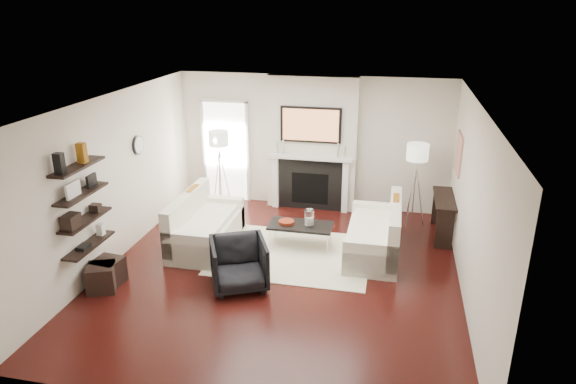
% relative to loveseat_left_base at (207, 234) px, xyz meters
% --- Properties ---
extents(room_envelope, '(6.00, 6.00, 6.00)m').
position_rel_loveseat_left_base_xyz_m(room_envelope, '(1.48, -0.71, 1.14)').
color(room_envelope, '#340D0B').
rests_on(room_envelope, ground).
extents(chimney_breast, '(1.80, 0.25, 2.70)m').
position_rel_loveseat_left_base_xyz_m(chimney_breast, '(1.48, 2.17, 1.14)').
color(chimney_breast, silver).
rests_on(chimney_breast, floor).
extents(fireplace_surround, '(1.30, 0.02, 1.04)m').
position_rel_loveseat_left_base_xyz_m(fireplace_surround, '(1.48, 2.03, 0.31)').
color(fireplace_surround, black).
rests_on(fireplace_surround, floor).
extents(firebox, '(0.75, 0.02, 0.65)m').
position_rel_loveseat_left_base_xyz_m(firebox, '(1.48, 2.03, 0.24)').
color(firebox, black).
rests_on(firebox, floor).
extents(mantel_pilaster_l, '(0.12, 0.08, 1.10)m').
position_rel_loveseat_left_base_xyz_m(mantel_pilaster_l, '(0.76, 2.00, 0.34)').
color(mantel_pilaster_l, white).
rests_on(mantel_pilaster_l, floor).
extents(mantel_pilaster_r, '(0.12, 0.08, 1.10)m').
position_rel_loveseat_left_base_xyz_m(mantel_pilaster_r, '(2.20, 2.00, 0.34)').
color(mantel_pilaster_r, white).
rests_on(mantel_pilaster_r, floor).
extents(mantel_shelf, '(1.70, 0.18, 0.07)m').
position_rel_loveseat_left_base_xyz_m(mantel_shelf, '(1.48, 1.98, 0.91)').
color(mantel_shelf, white).
rests_on(mantel_shelf, chimney_breast).
extents(tv_body, '(1.20, 0.06, 0.70)m').
position_rel_loveseat_left_base_xyz_m(tv_body, '(1.48, 2.01, 1.57)').
color(tv_body, black).
rests_on(tv_body, chimney_breast).
extents(tv_screen, '(1.10, 0.00, 0.62)m').
position_rel_loveseat_left_base_xyz_m(tv_screen, '(1.48, 1.98, 1.57)').
color(tv_screen, '#BF723F').
rests_on(tv_screen, tv_body).
extents(candlestick_l_tall, '(0.04, 0.04, 0.30)m').
position_rel_loveseat_left_base_xyz_m(candlestick_l_tall, '(0.93, 1.99, 1.09)').
color(candlestick_l_tall, silver).
rests_on(candlestick_l_tall, mantel_shelf).
extents(candlestick_l_short, '(0.04, 0.04, 0.24)m').
position_rel_loveseat_left_base_xyz_m(candlestick_l_short, '(0.80, 1.99, 1.06)').
color(candlestick_l_short, silver).
rests_on(candlestick_l_short, mantel_shelf).
extents(candlestick_r_tall, '(0.04, 0.04, 0.30)m').
position_rel_loveseat_left_base_xyz_m(candlestick_r_tall, '(2.03, 1.99, 1.09)').
color(candlestick_r_tall, silver).
rests_on(candlestick_r_tall, mantel_shelf).
extents(candlestick_r_short, '(0.04, 0.04, 0.24)m').
position_rel_loveseat_left_base_xyz_m(candlestick_r_short, '(2.16, 1.99, 1.06)').
color(candlestick_r_short, silver).
rests_on(candlestick_r_short, mantel_shelf).
extents(hallway_panel, '(0.90, 0.02, 2.10)m').
position_rel_loveseat_left_base_xyz_m(hallway_panel, '(-0.37, 2.27, 0.84)').
color(hallway_panel, white).
rests_on(hallway_panel, floor).
extents(door_trim_l, '(0.06, 0.06, 2.16)m').
position_rel_loveseat_left_base_xyz_m(door_trim_l, '(-0.85, 2.25, 0.84)').
color(door_trim_l, white).
rests_on(door_trim_l, floor).
extents(door_trim_r, '(0.06, 0.06, 2.16)m').
position_rel_loveseat_left_base_xyz_m(door_trim_r, '(0.11, 2.25, 0.84)').
color(door_trim_r, white).
rests_on(door_trim_r, floor).
extents(door_trim_top, '(1.02, 0.06, 0.06)m').
position_rel_loveseat_left_base_xyz_m(door_trim_top, '(-0.37, 2.25, 1.92)').
color(door_trim_top, white).
rests_on(door_trim_top, wall_back).
extents(rug, '(2.60, 2.00, 0.01)m').
position_rel_loveseat_left_base_xyz_m(rug, '(1.55, -0.05, -0.20)').
color(rug, beige).
rests_on(rug, floor).
extents(loveseat_left_base, '(0.85, 1.80, 0.42)m').
position_rel_loveseat_left_base_xyz_m(loveseat_left_base, '(0.00, 0.00, 0.00)').
color(loveseat_left_base, white).
rests_on(loveseat_left_base, floor).
extents(loveseat_left_back, '(0.18, 1.80, 0.80)m').
position_rel_loveseat_left_base_xyz_m(loveseat_left_back, '(-0.33, 0.00, 0.32)').
color(loveseat_left_back, white).
rests_on(loveseat_left_back, floor).
extents(loveseat_left_arm_n, '(0.85, 0.18, 0.60)m').
position_rel_loveseat_left_base_xyz_m(loveseat_left_arm_n, '(0.00, -0.81, 0.09)').
color(loveseat_left_arm_n, white).
rests_on(loveseat_left_arm_n, floor).
extents(loveseat_left_arm_s, '(0.85, 0.18, 0.60)m').
position_rel_loveseat_left_base_xyz_m(loveseat_left_arm_s, '(0.00, 0.81, 0.09)').
color(loveseat_left_arm_s, white).
rests_on(loveseat_left_arm_s, floor).
extents(loveseat_left_cushion, '(0.63, 1.44, 0.10)m').
position_rel_loveseat_left_base_xyz_m(loveseat_left_cushion, '(0.05, 0.00, 0.26)').
color(loveseat_left_cushion, white).
rests_on(loveseat_left_cushion, loveseat_left_base).
extents(pillow_left_orange, '(0.10, 0.42, 0.42)m').
position_rel_loveseat_left_base_xyz_m(pillow_left_orange, '(-0.33, 0.30, 0.52)').
color(pillow_left_orange, '#8F5711').
rests_on(pillow_left_orange, loveseat_left_cushion).
extents(pillow_left_charcoal, '(0.10, 0.40, 0.40)m').
position_rel_loveseat_left_base_xyz_m(pillow_left_charcoal, '(-0.33, -0.30, 0.51)').
color(pillow_left_charcoal, black).
rests_on(pillow_left_charcoal, loveseat_left_cushion).
extents(loveseat_right_base, '(0.85, 1.80, 0.42)m').
position_rel_loveseat_left_base_xyz_m(loveseat_right_base, '(2.87, 0.28, 0.00)').
color(loveseat_right_base, white).
rests_on(loveseat_right_base, floor).
extents(loveseat_right_back, '(0.18, 1.80, 0.80)m').
position_rel_loveseat_left_base_xyz_m(loveseat_right_back, '(3.20, 0.28, 0.32)').
color(loveseat_right_back, white).
rests_on(loveseat_right_back, floor).
extents(loveseat_right_arm_n, '(0.85, 0.18, 0.60)m').
position_rel_loveseat_left_base_xyz_m(loveseat_right_arm_n, '(2.87, -0.53, 0.09)').
color(loveseat_right_arm_n, white).
rests_on(loveseat_right_arm_n, floor).
extents(loveseat_right_arm_s, '(0.85, 0.18, 0.60)m').
position_rel_loveseat_left_base_xyz_m(loveseat_right_arm_s, '(2.87, 1.09, 0.09)').
color(loveseat_right_arm_s, white).
rests_on(loveseat_right_arm_s, floor).
extents(loveseat_right_cushion, '(0.63, 1.44, 0.10)m').
position_rel_loveseat_left_base_xyz_m(loveseat_right_cushion, '(2.82, 0.28, 0.26)').
color(loveseat_right_cushion, white).
rests_on(loveseat_right_cushion, loveseat_right_base).
extents(pillow_right_orange, '(0.10, 0.42, 0.42)m').
position_rel_loveseat_left_base_xyz_m(pillow_right_orange, '(3.20, 0.58, 0.52)').
color(pillow_right_orange, '#8F5711').
rests_on(pillow_right_orange, loveseat_right_cushion).
extents(pillow_right_charcoal, '(0.10, 0.40, 0.40)m').
position_rel_loveseat_left_base_xyz_m(pillow_right_charcoal, '(3.20, -0.02, 0.51)').
color(pillow_right_charcoal, black).
rests_on(pillow_right_charcoal, loveseat_right_cushion).
extents(coffee_table, '(1.10, 0.55, 0.04)m').
position_rel_loveseat_left_base_xyz_m(coffee_table, '(1.62, 0.29, 0.19)').
color(coffee_table, black).
rests_on(coffee_table, floor).
extents(coffee_leg_nw, '(0.02, 0.02, 0.38)m').
position_rel_loveseat_left_base_xyz_m(coffee_leg_nw, '(1.12, 0.07, -0.02)').
color(coffee_leg_nw, silver).
rests_on(coffee_leg_nw, floor).
extents(coffee_leg_ne, '(0.02, 0.02, 0.38)m').
position_rel_loveseat_left_base_xyz_m(coffee_leg_ne, '(2.12, 0.07, -0.02)').
color(coffee_leg_ne, silver).
rests_on(coffee_leg_ne, floor).
extents(coffee_leg_sw, '(0.02, 0.02, 0.38)m').
position_rel_loveseat_left_base_xyz_m(coffee_leg_sw, '(1.12, 0.51, -0.02)').
color(coffee_leg_sw, silver).
rests_on(coffee_leg_sw, floor).
extents(coffee_leg_se, '(0.02, 0.02, 0.38)m').
position_rel_loveseat_left_base_xyz_m(coffee_leg_se, '(2.12, 0.51, -0.02)').
color(coffee_leg_se, silver).
rests_on(coffee_leg_se, floor).
extents(hurricane_glass, '(0.17, 0.17, 0.29)m').
position_rel_loveseat_left_base_xyz_m(hurricane_glass, '(1.77, 0.29, 0.35)').
color(hurricane_glass, white).
rests_on(hurricane_glass, coffee_table).
extents(hurricane_candle, '(0.10, 0.10, 0.14)m').
position_rel_loveseat_left_base_xyz_m(hurricane_candle, '(1.77, 0.29, 0.29)').
color(hurricane_candle, white).
rests_on(hurricane_candle, coffee_table).
extents(copper_bowl, '(0.27, 0.27, 0.05)m').
position_rel_loveseat_left_base_xyz_m(copper_bowl, '(1.37, 0.29, 0.24)').
color(copper_bowl, '#AA371C').
rests_on(copper_bowl, coffee_table).
extents(armchair, '(1.04, 1.01, 0.82)m').
position_rel_loveseat_left_base_xyz_m(armchair, '(0.98, -1.22, 0.20)').
color(armchair, black).
rests_on(armchair, floor).
extents(lamp_left_post, '(0.02, 0.02, 1.20)m').
position_rel_loveseat_left_base_xyz_m(lamp_left_post, '(-0.37, 1.84, 0.39)').
color(lamp_left_post, silver).
rests_on(lamp_left_post, floor).
extents(lamp_left_shade, '(0.40, 0.40, 0.30)m').
position_rel_loveseat_left_base_xyz_m(lamp_left_shade, '(-0.37, 1.84, 1.24)').
color(lamp_left_shade, white).
rests_on(lamp_left_shade, lamp_left_post).
extents(lamp_left_leg_a, '(0.25, 0.02, 1.23)m').
position_rel_loveseat_left_base_xyz_m(lamp_left_leg_a, '(-0.26, 1.84, 0.39)').
color(lamp_left_leg_a, silver).
rests_on(lamp_left_leg_a, floor).
extents(lamp_left_leg_b, '(0.14, 0.22, 1.23)m').
position_rel_loveseat_left_base_xyz_m(lamp_left_leg_b, '(-0.42, 1.94, 0.39)').
color(lamp_left_leg_b, silver).
rests_on(lamp_left_leg_b, floor).
extents(lamp_left_leg_c, '(0.14, 0.22, 1.23)m').
position_rel_loveseat_left_base_xyz_m(lamp_left_leg_c, '(-0.42, 1.75, 0.39)').
color(lamp_left_leg_c, silver).
rests_on(lamp_left_leg_c, floor).
extents(lamp_right_post, '(0.02, 0.02, 1.20)m').
position_rel_loveseat_left_base_xyz_m(lamp_right_post, '(3.53, 1.65, 0.39)').
color(lamp_right_post, silver).
rests_on(lamp_right_post, floor).
extents(lamp_right_shade, '(0.40, 0.40, 0.30)m').
position_rel_loveseat_left_base_xyz_m(lamp_right_shade, '(3.53, 1.65, 1.24)').
color(lamp_right_shade, white).
rests_on(lamp_right_shade, lamp_right_post).
extents(lamp_right_leg_a, '(0.25, 0.02, 1.23)m').
position_rel_loveseat_left_base_xyz_m(lamp_right_leg_a, '(3.64, 1.65, 0.39)').
color(lamp_right_leg_a, silver).
rests_on(lamp_right_leg_a, floor).
extents(lamp_right_leg_b, '(0.14, 0.22, 1.23)m').
position_rel_loveseat_left_base_xyz_m(lamp_right_leg_b, '(3.48, 1.75, 0.39)').
color(lamp_right_leg_b, silver).
rests_on(lamp_right_leg_b, floor).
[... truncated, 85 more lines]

